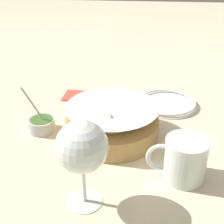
{
  "coord_description": "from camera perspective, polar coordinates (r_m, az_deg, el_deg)",
  "views": [
    {
      "loc": [
        -0.09,
        0.65,
        0.43
      ],
      "look_at": [
        -0.03,
        0.0,
        0.07
      ],
      "focal_mm": 50.0,
      "sensor_mm": 36.0,
      "label": 1
    }
  ],
  "objects": [
    {
      "name": "food_basket",
      "position": [
        0.76,
        -0.03,
        -2.11
      ],
      "size": [
        0.23,
        0.23,
        0.09
      ],
      "color": "#B2894C",
      "rests_on": "ground_plane"
    },
    {
      "name": "beer_mug",
      "position": [
        0.65,
        13.05,
        -8.65
      ],
      "size": [
        0.12,
        0.09,
        0.09
      ],
      "color": "silver",
      "rests_on": "ground_plane"
    },
    {
      "name": "ground_plane",
      "position": [
        0.79,
        -2.11,
        -4.23
      ],
      "size": [
        4.0,
        4.0,
        0.0
      ],
      "primitive_type": "plane",
      "color": "beige"
    },
    {
      "name": "side_plate",
      "position": [
        0.94,
        10.03,
        1.67
      ],
      "size": [
        0.18,
        0.18,
        0.01
      ],
      "color": "white",
      "rests_on": "ground_plane"
    },
    {
      "name": "wine_glass",
      "position": [
        0.53,
        -5.2,
        -6.77
      ],
      "size": [
        0.09,
        0.09,
        0.17
      ],
      "color": "silver",
      "rests_on": "ground_plane"
    },
    {
      "name": "sauce_cup",
      "position": [
        0.82,
        -12.72,
        -2.16
      ],
      "size": [
        0.08,
        0.07,
        0.12
      ],
      "color": "#B7B7BC",
      "rests_on": "ground_plane"
    },
    {
      "name": "napkin",
      "position": [
        0.98,
        -5.15,
        2.98
      ],
      "size": [
        0.13,
        0.08,
        0.01
      ],
      "color": "#DB4C3D",
      "rests_on": "ground_plane"
    }
  ]
}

